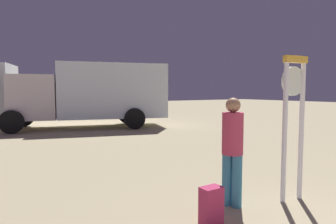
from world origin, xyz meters
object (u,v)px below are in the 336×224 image
Objects in this scene: backpack at (211,206)px; person_near_clock at (232,146)px; standing_clock at (293,112)px; box_truck_near at (96,93)px.

person_near_clock is at bearing 24.11° from backpack.
person_near_clock reaches higher than backpack.
standing_clock is at bearing -19.28° from person_near_clock.
backpack is 10.30m from box_truck_near.
standing_clock is at bearing -1.21° from backpack.
backpack is at bearing -100.96° from box_truck_near.
box_truck_near is at bearing 79.04° from backpack.
box_truck_near reaches higher than person_near_clock.
person_near_clock is at bearing -97.61° from box_truck_near.
person_near_clock is 3.24× the size of backpack.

